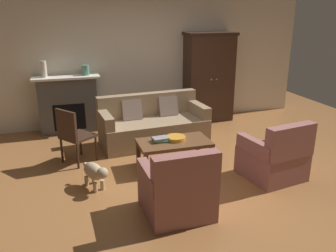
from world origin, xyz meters
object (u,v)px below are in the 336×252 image
couch (153,125)px  side_chair_wooden (73,133)px  armchair_near_right (275,158)px  mantel_vase_jade (86,70)px  coffee_table (174,144)px  fruit_bowl (176,138)px  armoire (209,77)px  dog (95,172)px  book_stack (160,139)px  mantel_vase_cream (44,69)px  armchair_near_left (178,190)px  fireplace (68,104)px

couch → side_chair_wooden: side_chair_wooden is taller
armchair_near_right → couch: bearing=124.1°
mantel_vase_jade → armchair_near_right: 3.90m
coffee_table → fruit_bowl: fruit_bowl is taller
armoire → side_chair_wooden: armoire is taller
armoire → armchair_near_right: armoire is taller
fruit_bowl → couch: bearing=94.3°
side_chair_wooden → dog: bearing=-76.7°
book_stack → dog: (-1.04, -0.41, -0.21)m
coffee_table → fruit_bowl: size_ratio=3.58×
armoire → mantel_vase_cream: armoire is taller
mantel_vase_cream → armchair_near_left: (1.49, -3.47, -0.96)m
coffee_table → armchair_near_right: (1.26, -0.79, -0.05)m
fruit_bowl → armchair_near_left: size_ratio=0.35×
fireplace → armchair_near_left: bearing=-72.4°
book_stack → mantel_vase_jade: size_ratio=1.35×
fireplace → book_stack: size_ratio=4.85×
armoire → mantel_vase_cream: (-3.33, 0.06, 0.32)m
armoire → armchair_near_left: size_ratio=2.14×
armoire → dog: (-2.71, -2.48, -0.70)m
fireplace → fruit_bowl: fireplace is taller
dog → armchair_near_left: bearing=-46.6°
dog → mantel_vase_cream: bearing=103.6°
mantel_vase_cream → mantel_vase_jade: mantel_vase_cream is taller
couch → armchair_near_left: 2.44m
couch → fireplace: bearing=143.4°
fireplace → book_stack: 2.50m
couch → mantel_vase_jade: mantel_vase_jade is taller
couch → armchair_near_left: bearing=-97.8°
fireplace → armoire: armoire is taller
armoire → fruit_bowl: armoire is taller
fruit_bowl → armchair_near_left: bearing=-107.2°
mantel_vase_jade → armchair_near_right: mantel_vase_jade is taller
coffee_table → mantel_vase_jade: bearing=116.9°
couch → book_stack: size_ratio=7.61×
armchair_near_right → coffee_table: bearing=147.8°
book_stack → armchair_near_left: armchair_near_left is taller
couch → book_stack: couch is taller
armchair_near_left → dog: bearing=133.4°
mantel_vase_cream → armchair_near_left: size_ratio=0.34×
fireplace → dog: (0.24, -2.56, -0.32)m
couch → mantel_vase_jade: (-1.06, 1.05, 0.90)m
mantel_vase_jade → side_chair_wooden: 1.79m
book_stack → mantel_vase_cream: size_ratio=0.86×
armoire → coffee_table: bearing=-124.7°
book_stack → armchair_near_right: (1.46, -0.84, -0.14)m
book_stack → side_chair_wooden: bearing=157.5°
coffee_table → armchair_near_right: size_ratio=1.25×
couch → coffee_table: bearing=-87.9°
armoire → fireplace: bearing=178.5°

